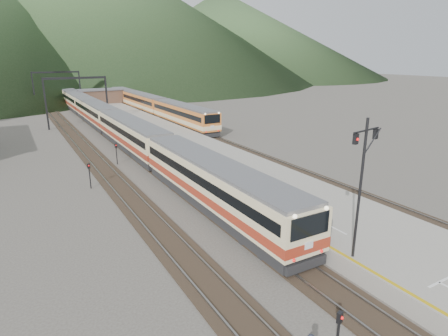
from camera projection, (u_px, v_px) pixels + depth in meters
ground at (367, 317)px, 16.57m from camera, size 400.00×400.00×0.00m
track_main at (123, 142)px, 49.80m from camera, size 2.60×200.00×0.23m
track_far at (83, 147)px, 47.42m from camera, size 2.60×200.00×0.23m
track_second at (200, 134)px, 55.27m from camera, size 2.60×200.00×0.23m
platform at (167, 138)px, 50.68m from camera, size 8.00×100.00×1.00m
gantry_near at (76, 92)px, 59.32m from camera, size 9.55×0.25×8.00m
gantry_far at (57, 83)px, 80.11m from camera, size 9.55×0.25×8.00m
station_shed at (101, 96)px, 83.33m from camera, size 9.40×4.40×3.10m
hill_b at (79, 7)px, 211.24m from camera, size 220.00×220.00×75.00m
hill_c at (220, 33)px, 236.27m from camera, size 160.00×160.00×50.00m
main_train at (110, 121)px, 54.11m from camera, size 3.06×83.88×3.74m
second_train at (143, 102)px, 76.35m from camera, size 2.92×59.83×3.56m
signal_mast at (362, 176)px, 18.43m from camera, size 2.18×0.55×7.33m
short_signal_a at (338, 331)px, 13.69m from camera, size 0.26×0.22×2.27m
short_signal_b at (116, 151)px, 39.56m from camera, size 0.26×0.22×2.27m
short_signal_c at (89, 172)px, 32.30m from camera, size 0.24×0.18×2.27m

